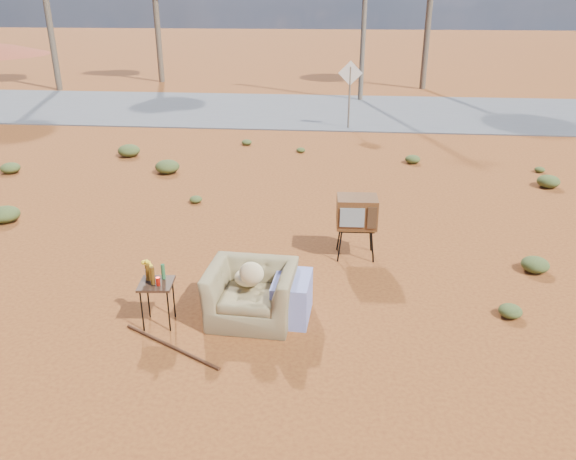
{
  "coord_description": "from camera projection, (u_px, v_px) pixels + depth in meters",
  "views": [
    {
      "loc": [
        1.34,
        -6.65,
        4.13
      ],
      "look_at": [
        0.56,
        1.23,
        0.8
      ],
      "focal_mm": 35.0,
      "sensor_mm": 36.0,
      "label": 1
    }
  ],
  "objects": [
    {
      "name": "ground",
      "position": [
        240.0,
        315.0,
        7.83
      ],
      "size": [
        140.0,
        140.0,
        0.0
      ],
      "primitive_type": "plane",
      "color": "brown",
      "rests_on": "ground"
    },
    {
      "name": "highway",
      "position": [
        309.0,
        110.0,
        21.58
      ],
      "size": [
        140.0,
        7.0,
        0.04
      ],
      "primitive_type": "cube",
      "color": "#565659",
      "rests_on": "ground"
    },
    {
      "name": "armchair",
      "position": [
        259.0,
        287.0,
        7.59
      ],
      "size": [
        1.41,
        0.88,
        1.02
      ],
      "rotation": [
        0.0,
        0.0,
        -0.05
      ],
      "color": "olive",
      "rests_on": "ground"
    },
    {
      "name": "tv_unit",
      "position": [
        357.0,
        213.0,
        9.29
      ],
      "size": [
        0.68,
        0.56,
        1.06
      ],
      "rotation": [
        0.0,
        0.0,
        0.05
      ],
      "color": "black",
      "rests_on": "ground"
    },
    {
      "name": "side_table",
      "position": [
        154.0,
        280.0,
        7.4
      ],
      "size": [
        0.48,
        0.48,
        0.89
      ],
      "rotation": [
        0.0,
        0.0,
        0.1
      ],
      "color": "#3C2216",
      "rests_on": "ground"
    },
    {
      "name": "rusty_bar",
      "position": [
        171.0,
        346.0,
        7.1
      ],
      "size": [
        1.44,
        0.85,
        0.04
      ],
      "primitive_type": "cylinder",
      "rotation": [
        0.0,
        1.57,
        -0.52
      ],
      "color": "#4B2914",
      "rests_on": "ground"
    },
    {
      "name": "road_sign",
      "position": [
        350.0,
        83.0,
        18.11
      ],
      "size": [
        0.78,
        0.06,
        2.19
      ],
      "color": "brown",
      "rests_on": "ground"
    },
    {
      "name": "scrub_patch",
      "position": [
        238.0,
        198.0,
        11.89
      ],
      "size": [
        17.49,
        8.07,
        0.33
      ],
      "color": "#424F22",
      "rests_on": "ground"
    }
  ]
}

